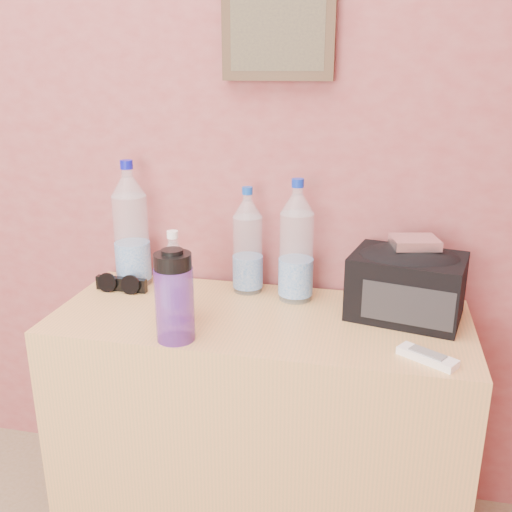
{
  "coord_description": "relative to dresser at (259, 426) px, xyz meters",
  "views": [
    {
      "loc": [
        0.82,
        0.4,
        1.31
      ],
      "look_at": [
        0.52,
        1.71,
        0.86
      ],
      "focal_mm": 40.0,
      "sensor_mm": 36.0,
      "label": 1
    }
  ],
  "objects": [
    {
      "name": "foil_packet",
      "position": [
        0.38,
        0.09,
        0.54
      ],
      "size": [
        0.13,
        0.12,
        0.02
      ],
      "primitive_type": "cube",
      "rotation": [
        0.0,
        0.0,
        0.23
      ],
      "color": "silver",
      "rests_on": "toiletry_bag"
    },
    {
      "name": "pet_large_b",
      "position": [
        -0.07,
        0.17,
        0.48
      ],
      "size": [
        0.08,
        0.08,
        0.31
      ],
      "rotation": [
        0.0,
        0.0,
        -0.33
      ],
      "color": "silver",
      "rests_on": "dresser"
    },
    {
      "name": "toiletry_bag",
      "position": [
        0.37,
        0.08,
        0.44
      ],
      "size": [
        0.32,
        0.26,
        0.19
      ],
      "primitive_type": null,
      "rotation": [
        0.0,
        0.0,
        -0.21
      ],
      "color": "black",
      "rests_on": "dresser"
    },
    {
      "name": "pet_large_c",
      "position": [
        0.07,
        0.14,
        0.49
      ],
      "size": [
        0.09,
        0.09,
        0.34
      ],
      "rotation": [
        0.0,
        0.0,
        0.12
      ],
      "color": "silver",
      "rests_on": "dresser"
    },
    {
      "name": "ac_remote",
      "position": [
        0.42,
        -0.16,
        0.35
      ],
      "size": [
        0.14,
        0.11,
        0.02
      ],
      "primitive_type": "cube",
      "rotation": [
        0.0,
        0.0,
        -0.57
      ],
      "color": "silver",
      "rests_on": "dresser"
    },
    {
      "name": "picture_frame",
      "position": [
        0.0,
        0.22,
        1.06
      ],
      "size": [
        0.3,
        0.03,
        0.25
      ],
      "primitive_type": null,
      "color": "#382311",
      "rests_on": "room_shell"
    },
    {
      "name": "pet_large_a",
      "position": [
        -0.42,
        0.15,
        0.51
      ],
      "size": [
        0.1,
        0.1,
        0.37
      ],
      "rotation": [
        0.0,
        0.0,
        0.36
      ],
      "color": "white",
      "rests_on": "dresser"
    },
    {
      "name": "pet_small",
      "position": [
        -0.2,
        -0.08,
        0.45
      ],
      "size": [
        0.07,
        0.07,
        0.24
      ],
      "rotation": [
        0.0,
        0.0,
        -0.34
      ],
      "color": "silver",
      "rests_on": "dresser"
    },
    {
      "name": "dresser",
      "position": [
        0.0,
        0.0,
        0.0
      ],
      "size": [
        1.1,
        0.46,
        0.68
      ],
      "primitive_type": "cube",
      "color": "#A17C49",
      "rests_on": "ground"
    },
    {
      "name": "nalgene_bottle",
      "position": [
        -0.17,
        -0.18,
        0.45
      ],
      "size": [
        0.09,
        0.09,
        0.23
      ],
      "rotation": [
        0.0,
        0.0,
        0.31
      ],
      "color": "#622CAD",
      "rests_on": "dresser"
    },
    {
      "name": "sunglasses",
      "position": [
        -0.43,
        0.09,
        0.36
      ],
      "size": [
        0.16,
        0.06,
        0.04
      ],
      "primitive_type": null,
      "rotation": [
        0.0,
        0.0,
        -0.03
      ],
      "color": "black",
      "rests_on": "dresser"
    }
  ]
}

